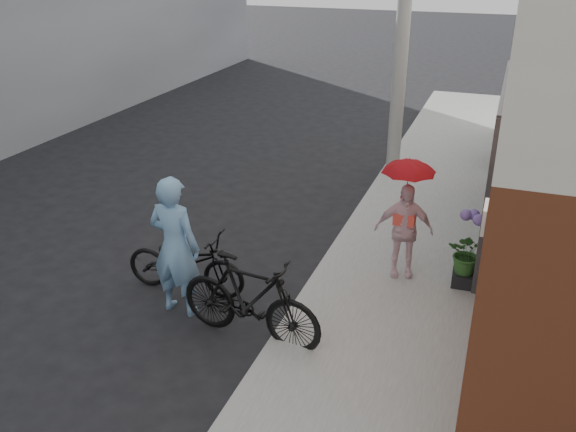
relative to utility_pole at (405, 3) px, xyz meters
The scene contains 11 objects.
ground 7.03m from the utility_pole, 100.39° to the right, with size 80.00×80.00×0.00m, color black.
sidewalk 5.37m from the utility_pole, 75.96° to the right, with size 2.20×24.00×0.12m, color gray.
curb 5.28m from the utility_pole, 92.29° to the right, with size 0.12×24.00×0.12m, color #9E9E99.
utility_pole is the anchor object (origin of this frame).
officer 6.86m from the utility_pole, 105.13° to the right, with size 0.71×0.46×1.94m, color #6D9BC3.
bike_left 6.69m from the utility_pole, 107.71° to the right, with size 0.62×1.77×0.93m, color black.
bike_right 7.08m from the utility_pole, 94.44° to the right, with size 0.54×1.93×1.16m, color black.
kimono_woman 5.19m from the utility_pole, 77.26° to the right, with size 0.82×0.34×1.40m, color #F5CED8.
parasol 4.75m from the utility_pole, 77.26° to the right, with size 0.71×0.71×0.63m, color red.
planter 5.76m from the utility_pole, 66.34° to the right, with size 0.36×0.36×0.19m, color black.
potted_plant 5.54m from the utility_pole, 66.34° to the right, with size 0.55×0.48×0.61m, color #2B5A24.
Camera 1 is at (3.23, -6.24, 4.57)m, focal length 38.00 mm.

